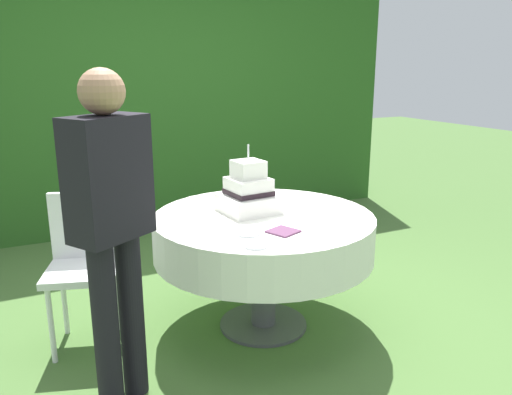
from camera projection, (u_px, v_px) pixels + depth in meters
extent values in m
plane|color=#476B33|center=(263.00, 325.00, 3.22)|extent=(20.00, 20.00, 0.00)
cube|color=#28561E|center=(151.00, 99.00, 5.08)|extent=(5.25, 0.47, 2.54)
cylinder|color=#4C4C51|center=(263.00, 324.00, 3.22)|extent=(0.55, 0.55, 0.02)
cylinder|color=#4C4C51|center=(263.00, 274.00, 3.13)|extent=(0.15, 0.15, 0.70)
cylinder|color=brown|center=(264.00, 218.00, 3.04)|extent=(1.30, 1.30, 0.03)
cylinder|color=white|center=(264.00, 235.00, 3.07)|extent=(1.33, 1.33, 0.25)
cube|color=white|center=(248.00, 204.00, 3.08)|extent=(0.34, 0.34, 0.11)
cube|color=white|center=(248.00, 187.00, 3.06)|extent=(0.25, 0.25, 0.11)
cube|color=black|center=(248.00, 192.00, 3.06)|extent=(0.26, 0.26, 0.03)
cube|color=white|center=(248.00, 169.00, 3.03)|extent=(0.18, 0.18, 0.11)
sphere|color=#E04C8C|center=(255.00, 185.00, 3.22)|extent=(0.07, 0.07, 0.07)
cylinder|color=silver|center=(248.00, 152.00, 3.00)|extent=(0.01, 0.01, 0.10)
cylinder|color=white|center=(248.00, 233.00, 2.69)|extent=(0.13, 0.13, 0.01)
cylinder|color=white|center=(304.00, 202.00, 3.30)|extent=(0.13, 0.13, 0.01)
cylinder|color=white|center=(273.00, 198.00, 3.40)|extent=(0.13, 0.13, 0.01)
cylinder|color=white|center=(256.00, 245.00, 2.51)|extent=(0.12, 0.12, 0.01)
cube|color=#603856|center=(283.00, 231.00, 2.72)|extent=(0.19, 0.19, 0.01)
cylinder|color=white|center=(51.00, 326.00, 2.76)|extent=(0.03, 0.03, 0.45)
cylinder|color=white|center=(111.00, 322.00, 2.81)|extent=(0.03, 0.03, 0.45)
cylinder|color=white|center=(64.00, 300.00, 3.07)|extent=(0.03, 0.03, 0.45)
cylinder|color=white|center=(118.00, 296.00, 3.11)|extent=(0.03, 0.03, 0.45)
cube|color=white|center=(83.00, 271.00, 2.88)|extent=(0.50, 0.50, 0.04)
cube|color=white|center=(86.00, 225.00, 2.99)|extent=(0.39, 0.16, 0.40)
cylinder|color=black|center=(106.00, 329.00, 2.34)|extent=(0.12, 0.12, 0.85)
cylinder|color=black|center=(132.00, 315.00, 2.47)|extent=(0.12, 0.12, 0.85)
cube|color=black|center=(108.00, 178.00, 2.22)|extent=(0.41, 0.36, 0.55)
sphere|color=#A87A5B|center=(102.00, 91.00, 2.13)|extent=(0.20, 0.20, 0.20)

